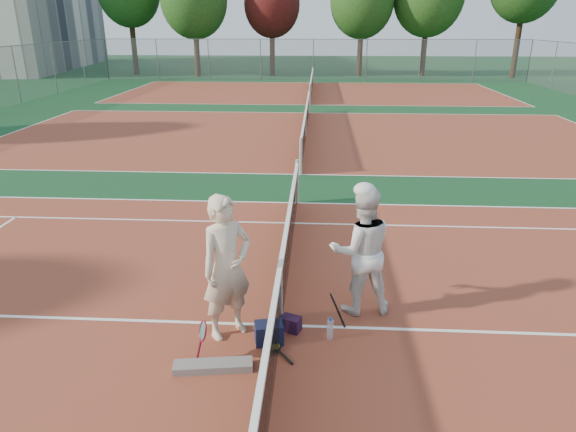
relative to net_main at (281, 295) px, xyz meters
The scene contains 19 objects.
ground 0.51m from the net_main, ahead, with size 130.00×130.00×0.00m, color #0F391B.
court_main 0.51m from the net_main, ahead, with size 23.77×10.97×0.01m, color brown.
court_far_a 13.51m from the net_main, 90.00° to the left, with size 23.77×10.97×0.01m, color brown.
court_far_b 27.00m from the net_main, 90.00° to the left, with size 23.77×10.97×0.01m, color brown.
net_main is the anchor object (origin of this frame).
net_far_a 13.50m from the net_main, 90.00° to the left, with size 0.10×10.98×1.02m, color black, non-canonical shape.
net_far_b 27.00m from the net_main, 90.00° to the left, with size 0.10×10.98×1.02m, color black, non-canonical shape.
fence_back 34.01m from the net_main, 90.00° to the left, with size 32.00×0.06×3.00m, color slate, non-canonical shape.
player_a 0.92m from the net_main, 162.90° to the right, with size 0.76×0.50×2.08m, color beige.
player_b 1.38m from the net_main, 24.92° to the left, with size 0.97×0.75×1.99m, color white.
racket_red 1.32m from the net_main, 136.60° to the right, with size 0.18×0.27×0.59m, color maroon, non-canonical shape.
racket_black_held 0.80m from the net_main, ahead, with size 0.25×0.27×0.57m, color black, non-canonical shape.
racket_spare 0.74m from the net_main, 97.78° to the right, with size 0.60×0.27×0.08m, color black, non-canonical shape.
sports_bag_navy 0.58m from the net_main, 106.95° to the right, with size 0.39×0.26×0.30m, color black.
sports_bag_purple 0.44m from the net_main, 37.55° to the right, with size 0.28×0.19×0.22m, color black.
net_cover_canvas 1.41m from the net_main, 126.48° to the right, with size 1.01×0.23×0.11m, color slate.
water_bottle 0.86m from the net_main, 22.38° to the right, with size 0.09×0.09×0.30m, color silver.
tree_back_maroon 38.40m from the net_main, 95.19° to the left, with size 4.50×4.50×8.11m.
tree_back_3 38.36m from the net_main, 84.31° to the left, with size 5.08×5.08×8.71m.
Camera 1 is at (0.49, -6.48, 4.19)m, focal length 32.00 mm.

